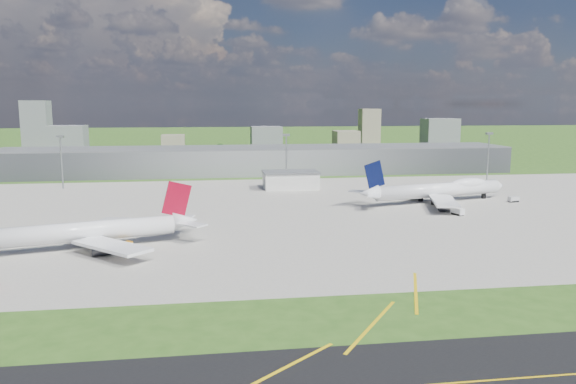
{
  "coord_description": "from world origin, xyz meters",
  "views": [
    {
      "loc": [
        -29.62,
        -168.28,
        40.88
      ],
      "look_at": [
        -0.89,
        32.62,
        9.0
      ],
      "focal_mm": 35.0,
      "sensor_mm": 36.0,
      "label": 1
    }
  ],
  "objects": [
    {
      "name": "ground",
      "position": [
        0.0,
        150.0,
        0.0
      ],
      "size": [
        1400.0,
        1400.0,
        0.0
      ],
      "primitive_type": "plane",
      "color": "#2F561A",
      "rests_on": "ground"
    },
    {
      "name": "apron",
      "position": [
        10.0,
        40.0,
        0.04
      ],
      "size": [
        360.0,
        190.0,
        0.08
      ],
      "primitive_type": "cube",
      "color": "gray",
      "rests_on": "ground"
    },
    {
      "name": "terminal",
      "position": [
        0.0,
        165.0,
        7.5
      ],
      "size": [
        300.0,
        42.0,
        15.0
      ],
      "primitive_type": "cube",
      "color": "gray",
      "rests_on": "ground"
    },
    {
      "name": "ops_building",
      "position": [
        10.0,
        100.0,
        4.0
      ],
      "size": [
        26.0,
        16.0,
        8.0
      ],
      "primitive_type": "cube",
      "color": "silver",
      "rests_on": "ground"
    },
    {
      "name": "mast_west",
      "position": [
        -100.0,
        115.0,
        17.71
      ],
      "size": [
        3.5,
        2.0,
        25.9
      ],
      "color": "gray",
      "rests_on": "ground"
    },
    {
      "name": "mast_center",
      "position": [
        10.0,
        115.0,
        17.71
      ],
      "size": [
        3.5,
        2.0,
        25.9
      ],
      "color": "gray",
      "rests_on": "ground"
    },
    {
      "name": "mast_east",
      "position": [
        120.0,
        115.0,
        17.71
      ],
      "size": [
        3.5,
        2.0,
        25.9
      ],
      "color": "gray",
      "rests_on": "ground"
    },
    {
      "name": "airliner_red_twin",
      "position": [
        -64.33,
        -6.18,
        4.87
      ],
      "size": [
        65.58,
        50.15,
        18.28
      ],
      "rotation": [
        0.0,
        0.0,
        3.41
      ],
      "color": "white",
      "rests_on": "ground"
    },
    {
      "name": "airliner_blue_quad",
      "position": [
        65.79,
        52.56,
        5.25
      ],
      "size": [
        71.38,
        55.01,
        18.9
      ],
      "rotation": [
        0.0,
        0.0,
        0.25
      ],
      "color": "white",
      "rests_on": "ground"
    },
    {
      "name": "tug_yellow",
      "position": [
        -53.52,
        -6.87,
        0.9
      ],
      "size": [
        3.73,
        3.82,
        1.71
      ],
      "rotation": [
        0.0,
        0.0,
        0.83
      ],
      "color": "orange",
      "rests_on": "ground"
    },
    {
      "name": "van_white_near",
      "position": [
        61.79,
        25.4,
        1.33
      ],
      "size": [
        3.86,
        5.67,
        2.64
      ],
      "rotation": [
        0.0,
        0.0,
        1.9
      ],
      "color": "white",
      "rests_on": "ground"
    },
    {
      "name": "van_white_far",
      "position": [
        97.31,
        48.37,
        1.22
      ],
      "size": [
        4.98,
        3.15,
        2.4
      ],
      "rotation": [
        0.0,
        0.0,
        0.23
      ],
      "color": "silver",
      "rests_on": "ground"
    },
    {
      "name": "bldg_w",
      "position": [
        -140.0,
        300.0,
        12.0
      ],
      "size": [
        28.0,
        22.0,
        24.0
      ],
      "primitive_type": "cube",
      "color": "slate",
      "rests_on": "ground"
    },
    {
      "name": "bldg_cw",
      "position": [
        -60.0,
        340.0,
        7.0
      ],
      "size": [
        20.0,
        18.0,
        14.0
      ],
      "primitive_type": "cube",
      "color": "gray",
      "rests_on": "ground"
    },
    {
      "name": "bldg_c",
      "position": [
        20.0,
        310.0,
        11.0
      ],
      "size": [
        26.0,
        20.0,
        22.0
      ],
      "primitive_type": "cube",
      "color": "slate",
      "rests_on": "ground"
    },
    {
      "name": "bldg_ce",
      "position": [
        100.0,
        350.0,
        8.0
      ],
      "size": [
        22.0,
        24.0,
        16.0
      ],
      "primitive_type": "cube",
      "color": "gray",
      "rests_on": "ground"
    },
    {
      "name": "bldg_e",
      "position": [
        180.0,
        320.0,
        14.0
      ],
      "size": [
        30.0,
        22.0,
        28.0
      ],
      "primitive_type": "cube",
      "color": "slate",
      "rests_on": "ground"
    },
    {
      "name": "bldg_tall_w",
      "position": [
        -180.0,
        360.0,
        22.0
      ],
      "size": [
        22.0,
        20.0,
        44.0
      ],
      "primitive_type": "cube",
      "color": "slate",
      "rests_on": "ground"
    },
    {
      "name": "bldg_tall_e",
      "position": [
        140.0,
        410.0,
        18.0
      ],
      "size": [
        20.0,
        18.0,
        36.0
      ],
      "primitive_type": "cube",
      "color": "gray",
      "rests_on": "ground"
    },
    {
      "name": "tree_w",
      "position": [
        -110.0,
        265.0,
        4.86
      ],
      "size": [
        6.75,
        6.75,
        8.25
      ],
      "color": "#382314",
      "rests_on": "ground"
    },
    {
      "name": "tree_c",
      "position": [
        -20.0,
        280.0,
        5.84
      ],
      "size": [
        8.1,
        8.1,
        9.9
      ],
      "color": "#382314",
      "rests_on": "ground"
    },
    {
      "name": "tree_e",
      "position": [
        70.0,
        275.0,
        5.51
      ],
      "size": [
        7.65,
        7.65,
        9.35
      ],
      "color": "#382314",
      "rests_on": "ground"
    },
    {
      "name": "tree_far_e",
      "position": [
        160.0,
        285.0,
        4.53
      ],
      "size": [
        6.3,
        6.3,
        7.7
      ],
      "color": "#382314",
      "rests_on": "ground"
    }
  ]
}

